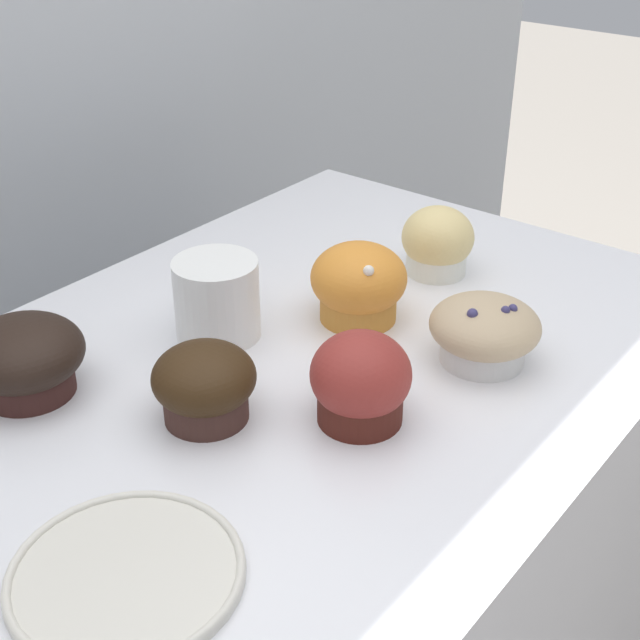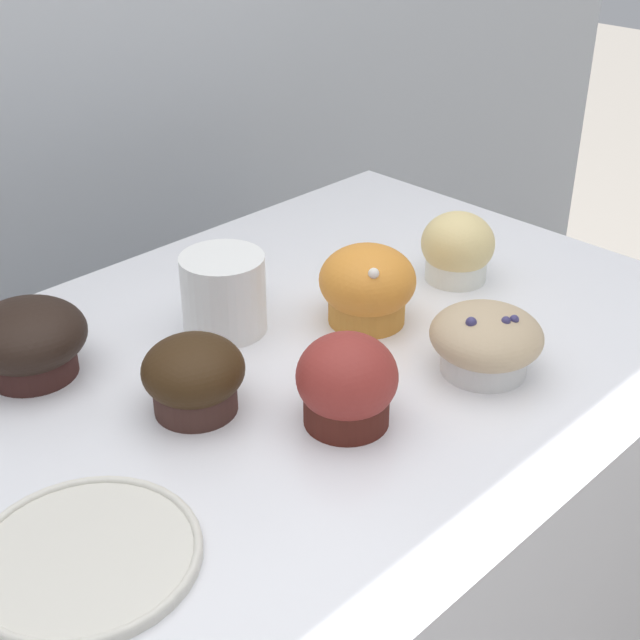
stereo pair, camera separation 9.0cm
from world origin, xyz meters
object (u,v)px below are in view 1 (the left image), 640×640
Objects in this scene: muffin_back_right at (437,243)px; muffin_front_left at (360,284)px; muffin_front_center at (361,382)px; muffin_front_right at (204,384)px; coffee_cup at (217,296)px; serving_plate at (126,573)px; muffin_back_left at (484,331)px; muffin_back_center at (24,358)px.

muffin_front_left reaches higher than muffin_back_right.
muffin_front_center is 0.97× the size of muffin_front_right.
serving_plate is (-0.30, -0.19, -0.04)m from coffee_cup.
muffin_back_right is at bearing 45.24° from muffin_back_left.
muffin_front_left is 1.10× the size of muffin_front_right.
muffin_back_right is (0.31, 0.11, -0.00)m from muffin_front_center.
serving_plate is (-0.27, 0.02, -0.04)m from muffin_front_center.
muffin_front_left is at bearing -27.70° from muffin_back_center.
muffin_front_center reaches higher than muffin_back_left.
muffin_back_left is at bearing -13.39° from muffin_front_center.
muffin_back_left is 0.43m from serving_plate.
muffin_back_right is 0.58m from serving_plate.
muffin_back_left is 0.28m from coffee_cup.
muffin_front_left is 0.24m from muffin_front_right.
muffin_back_center is at bearing 135.66° from muffin_back_left.
muffin_back_center is (-0.33, 0.32, 0.00)m from muffin_back_left.
coffee_cup is at bearing 32.86° from serving_plate.
muffin_back_right is 0.15m from muffin_front_left.
muffin_front_center is 0.74× the size of coffee_cup.
muffin_front_left is at bearing 93.08° from muffin_back_left.
muffin_front_left reaches higher than coffee_cup.
coffee_cup is at bearing -18.66° from muffin_back_center.
coffee_cup reaches higher than serving_plate.
muffin_back_right is 0.49× the size of serving_plate.
muffin_back_left is 1.17× the size of muffin_front_right.
muffin_back_left is 0.90× the size of coffee_cup.
serving_plate is (-0.57, -0.09, -0.04)m from muffin_back_right.
muffin_back_center is (-0.47, 0.17, -0.00)m from muffin_back_right.
serving_plate is at bearing -147.14° from coffee_cup.
muffin_front_right is at bearing 179.57° from muffin_front_left.
muffin_front_left is (0.15, 0.11, 0.00)m from muffin_front_center.
muffin_front_right is at bearing -64.86° from muffin_back_center.
coffee_cup is 0.71× the size of serving_plate.
muffin_front_right reaches higher than serving_plate.
muffin_front_center is at bearing -52.98° from muffin_front_right.
muffin_front_center is at bearing 166.61° from muffin_back_left.
muffin_front_center is 0.32m from muffin_back_center.
muffin_back_right is at bearing 19.30° from muffin_front_center.
muffin_back_center reaches higher than serving_plate.
muffin_front_center is 1.07× the size of muffin_back_right.
serving_plate is at bearing -171.23° from muffin_back_right.
muffin_front_right is at bearing -140.60° from coffee_cup.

